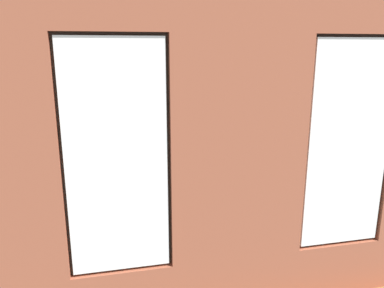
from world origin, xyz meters
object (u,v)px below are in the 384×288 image
(couch_left, at_px, (338,190))
(potted_plant_mid_room_small, at_px, (215,162))
(table_plant_small, at_px, (205,179))
(papasan_chair, at_px, (135,151))
(potted_plant_near_tv, at_px, (24,202))
(potted_plant_foreground_right, at_px, (42,140))
(media_console, at_px, (4,207))
(potted_plant_by_left_couch, at_px, (280,167))
(couch_by_window, at_px, (144,255))
(cup_ceramic, at_px, (187,179))
(remote_black, at_px, (198,182))
(coffee_table, at_px, (197,185))

(couch_left, relative_size, potted_plant_mid_room_small, 3.47)
(table_plant_small, xyz_separation_m, papasan_chair, (1.00, -2.33, -0.09))
(potted_plant_near_tv, bearing_deg, potted_plant_foreground_right, -85.60)
(media_console, height_order, potted_plant_near_tv, potted_plant_near_tv)
(potted_plant_near_tv, distance_m, potted_plant_by_left_couch, 4.84)
(couch_by_window, distance_m, papasan_chair, 4.20)
(table_plant_small, relative_size, potted_plant_mid_room_small, 0.32)
(cup_ceramic, relative_size, potted_plant_mid_room_small, 0.18)
(cup_ceramic, height_order, potted_plant_by_left_couch, cup_ceramic)
(remote_black, height_order, potted_plant_foreground_right, potted_plant_foreground_right)
(couch_left, xyz_separation_m, potted_plant_by_left_couch, (0.40, -1.41, 0.01))
(coffee_table, height_order, potted_plant_near_tv, potted_plant_near_tv)
(couch_by_window, distance_m, potted_plant_near_tv, 1.81)
(coffee_table, bearing_deg, couch_by_window, 60.54)
(papasan_chair, relative_size, potted_plant_near_tv, 0.82)
(cup_ceramic, bearing_deg, couch_by_window, 65.50)
(table_plant_small, height_order, media_console, table_plant_small)
(couch_by_window, relative_size, table_plant_small, 11.20)
(couch_left, distance_m, remote_black, 2.41)
(papasan_chair, bearing_deg, couch_by_window, 87.04)
(coffee_table, xyz_separation_m, potted_plant_foreground_right, (2.82, -2.22, 0.42))
(couch_by_window, xyz_separation_m, media_console, (2.01, -2.03, -0.08))
(couch_by_window, relative_size, couch_left, 1.05)
(coffee_table, distance_m, media_console, 3.12)
(couch_left, xyz_separation_m, coffee_table, (2.32, -0.62, 0.05))
(couch_left, height_order, papasan_chair, couch_left)
(couch_left, distance_m, table_plant_small, 2.28)
(coffee_table, relative_size, papasan_chair, 1.23)
(table_plant_small, distance_m, potted_plant_near_tv, 2.82)
(media_console, xyz_separation_m, potted_plant_mid_room_small, (-3.77, -1.11, 0.15))
(cup_ceramic, xyz_separation_m, remote_black, (-0.17, 0.09, -0.04))
(remote_black, xyz_separation_m, media_console, (3.12, -0.06, -0.19))
(remote_black, relative_size, papasan_chair, 0.15)
(remote_black, height_order, potted_plant_mid_room_small, potted_plant_mid_room_small)
(potted_plant_near_tv, bearing_deg, couch_by_window, 145.72)
(coffee_table, height_order, papasan_chair, papasan_chair)
(potted_plant_by_left_couch, bearing_deg, couch_by_window, 42.26)
(couch_by_window, bearing_deg, papasan_chair, -92.96)
(cup_ceramic, distance_m, potted_plant_foreground_right, 3.41)
(potted_plant_near_tv, bearing_deg, cup_ceramic, -156.00)
(couch_by_window, relative_size, coffee_table, 1.49)
(papasan_chair, bearing_deg, media_console, 44.21)
(potted_plant_mid_room_small, relative_size, potted_plant_by_left_couch, 1.07)
(couch_by_window, bearing_deg, cup_ceramic, -114.50)
(coffee_table, distance_m, papasan_chair, 2.40)
(couch_left, bearing_deg, table_plant_small, -106.10)
(cup_ceramic, distance_m, potted_plant_near_tv, 2.64)
(coffee_table, bearing_deg, couch_left, 165.02)
(papasan_chair, bearing_deg, potted_plant_foreground_right, -0.03)
(couch_by_window, relative_size, papasan_chair, 1.84)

